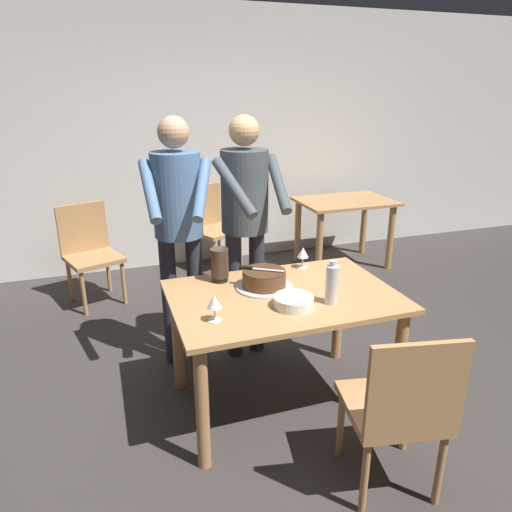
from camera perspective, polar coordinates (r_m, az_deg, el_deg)
ground_plane at (r=3.11m, az=3.08°, el=-17.31°), size 14.00×14.00×0.00m
back_wall at (r=5.18m, az=-8.36°, el=13.78°), size 10.00×0.12×2.70m
main_dining_table at (r=2.78m, az=3.31°, el=-6.97°), size 1.30×0.87×0.75m
cake_on_platter at (r=2.78m, az=0.99°, el=-2.90°), size 0.34×0.34×0.11m
cake_knife at (r=2.78m, az=-0.44°, el=-1.53°), size 0.24×0.16×0.02m
plate_stack at (r=2.57m, az=4.61°, el=-5.56°), size 0.22×0.22×0.06m
wine_glass_near at (r=2.39m, az=-5.12°, el=-5.67°), size 0.08×0.08×0.14m
wine_glass_far at (r=3.09m, az=5.74°, el=0.36°), size 0.08×0.08×0.14m
water_bottle at (r=2.60m, az=9.25°, el=-3.39°), size 0.07×0.07×0.25m
hurricane_lamp at (r=2.87m, az=-4.46°, el=-1.07°), size 0.11×0.11×0.21m
person_cutting_cake at (r=3.19m, az=-1.31°, el=5.25°), size 0.46×0.57×1.72m
person_standing_beside at (r=3.11m, az=-9.47°, el=4.63°), size 0.46×0.57×1.72m
chair_near_side at (r=2.36m, az=17.12°, el=-17.18°), size 0.52×0.52×0.90m
background_table at (r=5.19m, az=10.73°, el=4.98°), size 1.00×0.70×0.74m
background_chair_0 at (r=5.07m, az=-5.44°, el=3.89°), size 0.58×0.58×0.90m
background_chair_1 at (r=4.49m, az=-19.61°, el=0.68°), size 0.56×0.56×0.90m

